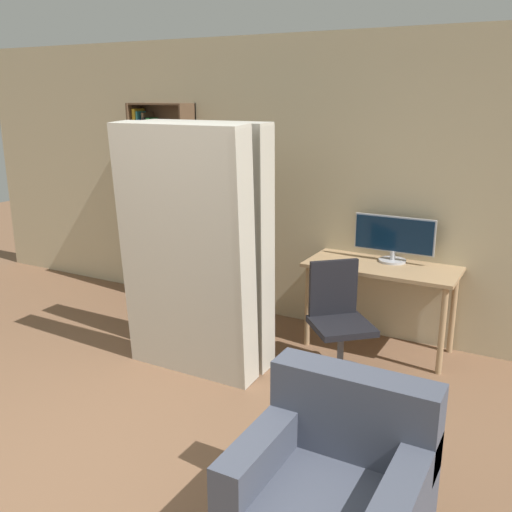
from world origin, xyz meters
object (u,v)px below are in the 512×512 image
(monitor, at_px, (394,237))
(mattress_near, at_px, (186,254))
(bookshelf, at_px, (160,200))
(armchair, at_px, (334,493))
(office_chair, at_px, (339,332))
(mattress_far, at_px, (208,245))

(monitor, distance_m, mattress_near, 1.81)
(bookshelf, relative_size, mattress_near, 1.05)
(bookshelf, bearing_deg, mattress_near, -46.16)
(bookshelf, relative_size, armchair, 2.46)
(office_chair, distance_m, armchair, 1.85)
(bookshelf, height_order, mattress_near, bookshelf)
(bookshelf, distance_m, armchair, 4.02)
(monitor, xyz_separation_m, office_chair, (-0.18, -0.78, -0.62))
(office_chair, distance_m, mattress_near, 1.34)
(monitor, xyz_separation_m, mattress_near, (-1.24, -1.32, 0.01))
(mattress_near, distance_m, armchair, 2.19)
(office_chair, height_order, mattress_near, mattress_near)
(mattress_near, xyz_separation_m, mattress_far, (0.00, 0.31, -0.00))
(monitor, distance_m, armchair, 2.65)
(bookshelf, relative_size, mattress_far, 1.06)
(mattress_far, bearing_deg, office_chair, 11.68)
(armchair, bearing_deg, office_chair, 110.24)
(mattress_near, bearing_deg, armchair, -35.21)
(mattress_far, xyz_separation_m, armchair, (1.70, -1.51, -0.67))
(bookshelf, bearing_deg, monitor, -0.79)
(office_chair, relative_size, armchair, 1.07)
(mattress_far, bearing_deg, bookshelf, 141.31)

